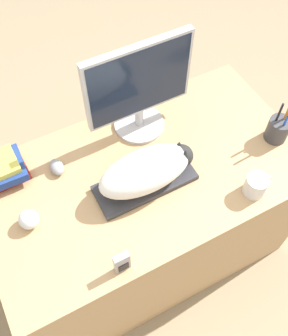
{
  "coord_description": "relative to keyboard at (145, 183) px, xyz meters",
  "views": [
    {
      "loc": [
        -0.41,
        -0.39,
        2.08
      ],
      "look_at": [
        -0.01,
        0.35,
        0.82
      ],
      "focal_mm": 42.0,
      "sensor_mm": 36.0,
      "label": 1
    }
  ],
  "objects": [
    {
      "name": "baseball",
      "position": [
        -0.45,
        0.05,
        0.03
      ],
      "size": [
        0.07,
        0.07,
        0.07
      ],
      "color": "silver",
      "rests_on": "desk"
    },
    {
      "name": "keyboard",
      "position": [
        0.0,
        0.0,
        0.0
      ],
      "size": [
        0.4,
        0.16,
        0.02
      ],
      "color": "#2D2D33",
      "rests_on": "desk"
    },
    {
      "name": "cat",
      "position": [
        0.01,
        -0.0,
        0.08
      ],
      "size": [
        0.39,
        0.18,
        0.14
      ],
      "color": "white",
      "rests_on": "keyboard"
    },
    {
      "name": "ground_plane",
      "position": [
        0.03,
        -0.32,
        -0.77
      ],
      "size": [
        12.0,
        12.0,
        0.0
      ],
      "primitive_type": "plane",
      "color": "#998466"
    },
    {
      "name": "phone",
      "position": [
        -0.23,
        -0.26,
        0.04
      ],
      "size": [
        0.06,
        0.03,
        0.1
      ],
      "color": "#99999E",
      "rests_on": "desk"
    },
    {
      "name": "computer_mouse",
      "position": [
        -0.28,
        0.22,
        0.01
      ],
      "size": [
        0.05,
        0.08,
        0.04
      ],
      "color": "gray",
      "rests_on": "desk"
    },
    {
      "name": "pen_cup",
      "position": [
        0.6,
        -0.05,
        0.04
      ],
      "size": [
        0.09,
        0.09,
        0.22
      ],
      "color": "#38383D",
      "rests_on": "desk"
    },
    {
      "name": "monitor",
      "position": [
        0.12,
        0.27,
        0.22
      ],
      "size": [
        0.44,
        0.22,
        0.43
      ],
      "color": "#B7B7BC",
      "rests_on": "desk"
    },
    {
      "name": "desk",
      "position": [
        0.03,
        0.05,
        -0.39
      ],
      "size": [
        1.32,
        0.73,
        0.76
      ],
      "color": "tan",
      "rests_on": "ground_plane"
    },
    {
      "name": "coffee_mug",
      "position": [
        0.36,
        -0.22,
        0.03
      ],
      "size": [
        0.12,
        0.09,
        0.09
      ],
      "color": "silver",
      "rests_on": "desk"
    }
  ]
}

